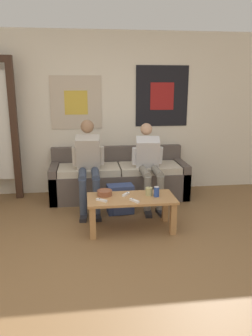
% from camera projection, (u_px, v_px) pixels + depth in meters
% --- Properties ---
extents(ground_plane, '(18.00, 18.00, 0.00)m').
position_uv_depth(ground_plane, '(129.00, 275.00, 3.09)').
color(ground_plane, brown).
extents(wall_back, '(10.00, 0.07, 2.55)m').
position_uv_depth(wall_back, '(107.00, 114.00, 5.27)').
color(wall_back, silver).
rests_on(wall_back, ground_plane).
extents(couch, '(2.12, 0.73, 0.76)m').
position_uv_depth(couch, '(119.00, 179.00, 5.18)').
color(couch, '#564C47').
rests_on(couch, ground_plane).
extents(coffee_table, '(1.06, 0.51, 0.42)m').
position_uv_depth(coffee_table, '(131.00, 204.00, 3.99)').
color(coffee_table, '#B27F4C').
rests_on(coffee_table, ground_plane).
extents(person_seated_adult, '(0.47, 0.94, 1.24)m').
position_uv_depth(person_seated_adult, '(88.00, 161.00, 4.67)').
color(person_seated_adult, '#384256').
rests_on(person_seated_adult, ground_plane).
extents(person_seated_teen, '(0.47, 0.91, 1.18)m').
position_uv_depth(person_seated_teen, '(149.00, 162.00, 4.79)').
color(person_seated_teen, gray).
rests_on(person_seated_teen, ground_plane).
extents(backpack, '(0.37, 0.27, 0.40)m').
position_uv_depth(backpack, '(120.00, 200.00, 4.54)').
color(backpack, navy).
rests_on(backpack, ground_plane).
extents(ceramic_bowl, '(0.19, 0.19, 0.07)m').
position_uv_depth(ceramic_bowl, '(105.00, 192.00, 4.03)').
color(ceramic_bowl, brown).
rests_on(ceramic_bowl, coffee_table).
extents(pillar_candle, '(0.09, 0.09, 0.11)m').
position_uv_depth(pillar_candle, '(149.00, 191.00, 4.03)').
color(pillar_candle, tan).
rests_on(pillar_candle, coffee_table).
extents(drink_can_blue, '(0.07, 0.07, 0.12)m').
position_uv_depth(drink_can_blue, '(157.00, 192.00, 3.98)').
color(drink_can_blue, '#28479E').
rests_on(drink_can_blue, coffee_table).
extents(game_controller_near_left, '(0.13, 0.12, 0.03)m').
position_uv_depth(game_controller_near_left, '(102.00, 200.00, 3.83)').
color(game_controller_near_left, white).
rests_on(game_controller_near_left, coffee_table).
extents(game_controller_near_right, '(0.11, 0.14, 0.03)m').
position_uv_depth(game_controller_near_right, '(134.00, 201.00, 3.82)').
color(game_controller_near_right, white).
rests_on(game_controller_near_right, coffee_table).
extents(game_controller_far_center, '(0.11, 0.14, 0.03)m').
position_uv_depth(game_controller_far_center, '(126.00, 194.00, 4.04)').
color(game_controller_far_center, white).
rests_on(game_controller_far_center, coffee_table).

